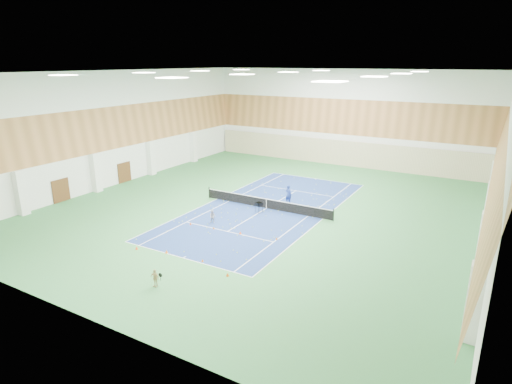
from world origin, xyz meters
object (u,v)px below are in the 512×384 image
tennis_net (266,203)px  coach (288,194)px  child_court (213,217)px  ball_cart (259,207)px  child_apron (155,278)px

tennis_net → coach: size_ratio=6.87×
child_court → tennis_net: bearing=50.8°
coach → ball_cart: 3.69m
tennis_net → ball_cart: 1.27m
ball_cart → child_court: bearing=-94.7°
child_court → ball_cart: child_court is taller
child_court → child_apron: size_ratio=0.97×
tennis_net → ball_cart: size_ratio=13.64×
coach → tennis_net: bearing=72.8°
tennis_net → ball_cart: bearing=-93.3°
coach → child_court: coach is taller
tennis_net → ball_cart: (-0.07, -1.27, -0.08)m
coach → child_apron: coach is taller
ball_cart → coach: bearing=92.1°
tennis_net → child_court: 5.81m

